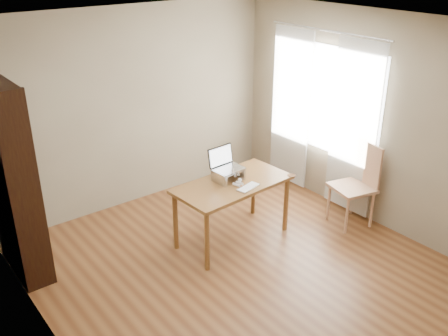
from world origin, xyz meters
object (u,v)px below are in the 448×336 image
at_px(cat, 225,175).
at_px(bookshelf, 13,182).
at_px(laptop, 225,163).
at_px(chair, 357,180).
at_px(desk, 233,190).
at_px(keyboard, 248,187).

bearing_deg(cat, bookshelf, 146.83).
height_order(laptop, cat, laptop).
height_order(cat, chair, chair).
bearing_deg(chair, bookshelf, 170.64).
distance_m(desk, cat, 0.20).
xyz_separation_m(keyboard, chair, (1.43, -0.41, -0.18)).
height_order(laptop, chair, laptop).
xyz_separation_m(bookshelf, desk, (2.14, -0.92, -0.40)).
bearing_deg(chair, desk, 170.79).
height_order(bookshelf, desk, bookshelf).
xyz_separation_m(bookshelf, chair, (3.62, -1.54, -0.47)).
height_order(bookshelf, laptop, bookshelf).
bearing_deg(cat, laptop, 39.82).
xyz_separation_m(bookshelf, keyboard, (2.19, -1.14, -0.29)).
relative_size(keyboard, cat, 0.66).
xyz_separation_m(desk, laptop, (0.00, 0.14, 0.29)).
height_order(keyboard, chair, chair).
relative_size(laptop, chair, 0.34).
bearing_deg(keyboard, cat, 89.23).
distance_m(laptop, cat, 0.13).
bearing_deg(cat, desk, -89.96).
distance_m(desk, laptop, 0.33).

